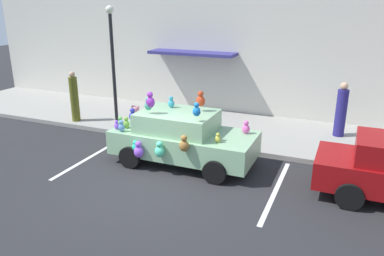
% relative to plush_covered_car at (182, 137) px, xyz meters
% --- Properties ---
extents(ground_plane, '(60.00, 60.00, 0.00)m').
position_rel_plush_covered_car_xyz_m(ground_plane, '(-0.25, -1.67, -0.81)').
color(ground_plane, '#262628').
extents(sidewalk, '(24.00, 4.00, 0.15)m').
position_rel_plush_covered_car_xyz_m(sidewalk, '(-0.25, 3.33, -0.73)').
color(sidewalk, gray).
rests_on(sidewalk, ground).
extents(storefront_building, '(24.00, 1.25, 6.40)m').
position_rel_plush_covered_car_xyz_m(storefront_building, '(-0.26, 5.47, 2.39)').
color(storefront_building, beige).
rests_on(storefront_building, ground).
extents(parking_stripe_front, '(0.12, 3.60, 0.01)m').
position_rel_plush_covered_car_xyz_m(parking_stripe_front, '(2.93, -0.67, -0.80)').
color(parking_stripe_front, silver).
rests_on(parking_stripe_front, ground).
extents(parking_stripe_rear, '(0.12, 3.60, 0.01)m').
position_rel_plush_covered_car_xyz_m(parking_stripe_rear, '(-2.76, -0.67, -0.80)').
color(parking_stripe_rear, silver).
rests_on(parking_stripe_rear, ground).
extents(plush_covered_car, '(4.15, 2.16, 2.18)m').
position_rel_plush_covered_car_xyz_m(plush_covered_car, '(0.00, 0.00, 0.00)').
color(plush_covered_car, '#89B78B').
rests_on(plush_covered_car, ground).
extents(teddy_bear_on_sidewalk, '(0.40, 0.33, 0.76)m').
position_rel_plush_covered_car_xyz_m(teddy_bear_on_sidewalk, '(-2.85, 2.16, -0.30)').
color(teddy_bear_on_sidewalk, pink).
rests_on(teddy_bear_on_sidewalk, sidewalk).
extents(street_lamp_post, '(0.28, 0.28, 4.27)m').
position_rel_plush_covered_car_xyz_m(street_lamp_post, '(-3.46, 1.83, 1.93)').
color(street_lamp_post, black).
rests_on(street_lamp_post, sidewalk).
extents(pedestrian_near_shopfront, '(0.31, 0.31, 1.92)m').
position_rel_plush_covered_car_xyz_m(pedestrian_near_shopfront, '(-5.28, 1.77, 0.25)').
color(pedestrian_near_shopfront, '#55561A').
rests_on(pedestrian_near_shopfront, sidewalk).
extents(pedestrian_walking_past, '(0.36, 0.36, 1.86)m').
position_rel_plush_covered_car_xyz_m(pedestrian_walking_past, '(4.16, 3.89, 0.22)').
color(pedestrian_walking_past, navy).
rests_on(pedestrian_walking_past, sidewalk).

